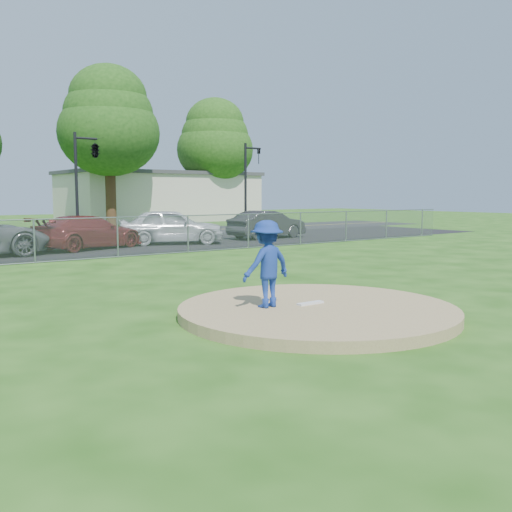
{
  "coord_description": "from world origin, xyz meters",
  "views": [
    {
      "loc": [
        -7.46,
        -8.05,
        2.37
      ],
      "look_at": [
        0.0,
        2.0,
        1.0
      ],
      "focal_mm": 40.0,
      "sensor_mm": 36.0,
      "label": 1
    }
  ],
  "objects_px": {
    "traffic_signal_center": "(93,152)",
    "parked_car_pearl": "(171,226)",
    "pitcher": "(267,264)",
    "commercial_building": "(159,196)",
    "parked_car_darkred": "(88,232)",
    "parked_car_charcoal": "(267,224)",
    "tree_right": "(109,120)",
    "tree_far_right": "(215,140)",
    "traffic_signal_right": "(248,178)"
  },
  "relations": [
    {
      "from": "parked_car_charcoal",
      "to": "parked_car_pearl",
      "type": "bearing_deg",
      "value": 85.35
    },
    {
      "from": "commercial_building",
      "to": "tree_far_right",
      "type": "relative_size",
      "value": 1.53
    },
    {
      "from": "parked_car_pearl",
      "to": "traffic_signal_right",
      "type": "bearing_deg",
      "value": -32.63
    },
    {
      "from": "commercial_building",
      "to": "pitcher",
      "type": "distance_m",
      "value": 41.13
    },
    {
      "from": "commercial_building",
      "to": "parked_car_charcoal",
      "type": "height_order",
      "value": "commercial_building"
    },
    {
      "from": "pitcher",
      "to": "commercial_building",
      "type": "bearing_deg",
      "value": -117.9
    },
    {
      "from": "tree_right",
      "to": "pitcher",
      "type": "distance_m",
      "value": 33.66
    },
    {
      "from": "commercial_building",
      "to": "traffic_signal_right",
      "type": "height_order",
      "value": "traffic_signal_right"
    },
    {
      "from": "tree_far_right",
      "to": "parked_car_charcoal",
      "type": "distance_m",
      "value": 21.87
    },
    {
      "from": "tree_far_right",
      "to": "traffic_signal_center",
      "type": "xyz_separation_m",
      "value": [
        -16.03,
        -13.0,
        -2.45
      ]
    },
    {
      "from": "parked_car_charcoal",
      "to": "traffic_signal_right",
      "type": "bearing_deg",
      "value": -32.54
    },
    {
      "from": "traffic_signal_center",
      "to": "parked_car_darkred",
      "type": "bearing_deg",
      "value": -113.42
    },
    {
      "from": "commercial_building",
      "to": "traffic_signal_right",
      "type": "bearing_deg",
      "value": -96.29
    },
    {
      "from": "traffic_signal_right",
      "to": "tree_right",
      "type": "bearing_deg",
      "value": 117.64
    },
    {
      "from": "commercial_building",
      "to": "parked_car_charcoal",
      "type": "xyz_separation_m",
      "value": [
        -4.85,
        -21.98,
        -1.42
      ]
    },
    {
      "from": "traffic_signal_right",
      "to": "parked_car_darkred",
      "type": "bearing_deg",
      "value": -154.53
    },
    {
      "from": "commercial_building",
      "to": "pitcher",
      "type": "xyz_separation_m",
      "value": [
        -16.86,
        -37.5,
        -1.12
      ]
    },
    {
      "from": "traffic_signal_center",
      "to": "tree_right",
      "type": "bearing_deg",
      "value": 63.29
    },
    {
      "from": "commercial_building",
      "to": "pitcher",
      "type": "height_order",
      "value": "commercial_building"
    },
    {
      "from": "parked_car_darkred",
      "to": "parked_car_pearl",
      "type": "distance_m",
      "value": 4.07
    },
    {
      "from": "parked_car_darkred",
      "to": "traffic_signal_right",
      "type": "bearing_deg",
      "value": -81.88
    },
    {
      "from": "tree_right",
      "to": "tree_far_right",
      "type": "xyz_separation_m",
      "value": [
        11.0,
        3.0,
        -0.59
      ]
    },
    {
      "from": "tree_far_right",
      "to": "traffic_signal_right",
      "type": "bearing_deg",
      "value": -113.91
    },
    {
      "from": "commercial_building",
      "to": "parked_car_charcoal",
      "type": "distance_m",
      "value": 22.55
    },
    {
      "from": "tree_right",
      "to": "tree_far_right",
      "type": "relative_size",
      "value": 1.08
    },
    {
      "from": "traffic_signal_right",
      "to": "parked_car_darkred",
      "type": "distance_m",
      "value": 14.57
    },
    {
      "from": "tree_right",
      "to": "commercial_building",
      "type": "bearing_deg",
      "value": 40.6
    },
    {
      "from": "commercial_building",
      "to": "traffic_signal_center",
      "type": "distance_m",
      "value": 20.17
    },
    {
      "from": "traffic_signal_center",
      "to": "parked_car_charcoal",
      "type": "relative_size",
      "value": 1.26
    },
    {
      "from": "traffic_signal_right",
      "to": "parked_car_charcoal",
      "type": "height_order",
      "value": "traffic_signal_right"
    },
    {
      "from": "tree_right",
      "to": "tree_far_right",
      "type": "distance_m",
      "value": 11.42
    },
    {
      "from": "tree_right",
      "to": "traffic_signal_center",
      "type": "xyz_separation_m",
      "value": [
        -5.03,
        -10.0,
        -3.04
      ]
    },
    {
      "from": "parked_car_darkred",
      "to": "parked_car_charcoal",
      "type": "relative_size",
      "value": 1.12
    },
    {
      "from": "traffic_signal_center",
      "to": "parked_car_pearl",
      "type": "distance_m",
      "value": 7.25
    },
    {
      "from": "pitcher",
      "to": "parked_car_pearl",
      "type": "height_order",
      "value": "pitcher"
    },
    {
      "from": "traffic_signal_center",
      "to": "parked_car_charcoal",
      "type": "bearing_deg",
      "value": -39.8
    },
    {
      "from": "parked_car_darkred",
      "to": "tree_right",
      "type": "bearing_deg",
      "value": -42.82
    },
    {
      "from": "traffic_signal_right",
      "to": "tree_far_right",
      "type": "bearing_deg",
      "value": 66.09
    },
    {
      "from": "parked_car_charcoal",
      "to": "tree_far_right",
      "type": "bearing_deg",
      "value": -30.21
    },
    {
      "from": "parked_car_darkred",
      "to": "tree_far_right",
      "type": "bearing_deg",
      "value": -61.65
    },
    {
      "from": "pitcher",
      "to": "parked_car_charcoal",
      "type": "bearing_deg",
      "value": -131.41
    },
    {
      "from": "parked_car_pearl",
      "to": "parked_car_charcoal",
      "type": "distance_m",
      "value": 5.78
    },
    {
      "from": "pitcher",
      "to": "parked_car_darkred",
      "type": "xyz_separation_m",
      "value": [
        2.16,
        15.34,
        -0.3
      ]
    },
    {
      "from": "parked_car_charcoal",
      "to": "parked_car_darkred",
      "type": "bearing_deg",
      "value": 85.86
    },
    {
      "from": "pitcher",
      "to": "parked_car_darkred",
      "type": "relative_size",
      "value": 0.34
    },
    {
      "from": "tree_far_right",
      "to": "parked_car_charcoal",
      "type": "relative_size",
      "value": 2.41
    },
    {
      "from": "tree_far_right",
      "to": "traffic_signal_center",
      "type": "relative_size",
      "value": 1.92
    },
    {
      "from": "tree_right",
      "to": "parked_car_darkred",
      "type": "bearing_deg",
      "value": -115.48
    },
    {
      "from": "traffic_signal_center",
      "to": "parked_car_pearl",
      "type": "height_order",
      "value": "traffic_signal_center"
    },
    {
      "from": "traffic_signal_center",
      "to": "parked_car_darkred",
      "type": "xyz_separation_m",
      "value": [
        -2.67,
        -6.16,
        -3.88
      ]
    }
  ]
}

